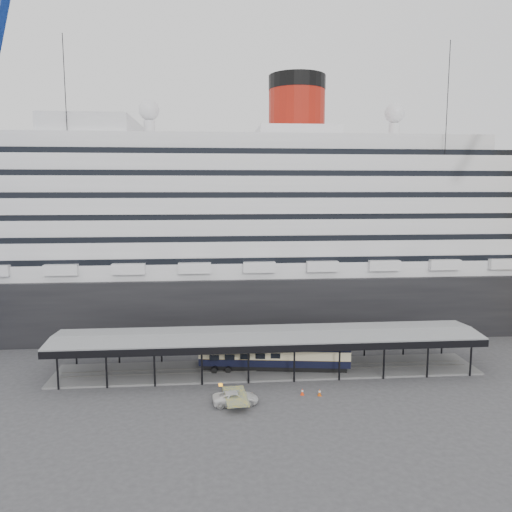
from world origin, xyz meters
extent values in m
plane|color=#38383B|center=(0.00, 0.00, 0.00)|extent=(200.00, 200.00, 0.00)
cube|color=black|center=(0.00, 32.00, 5.00)|extent=(130.00, 30.00, 10.00)
cylinder|color=#9C180C|center=(8.00, 32.00, 37.40)|extent=(10.00, 10.00, 9.00)
cylinder|color=black|center=(8.00, 32.00, 42.65)|extent=(10.10, 10.10, 2.50)
sphere|color=silver|center=(-18.00, 32.00, 37.70)|extent=(3.60, 3.60, 3.60)
sphere|color=silver|center=(26.00, 32.00, 37.70)|extent=(3.60, 3.60, 3.60)
cube|color=slate|center=(0.00, 5.00, 0.12)|extent=(56.00, 8.00, 0.24)
cube|color=slate|center=(0.00, 4.28, 0.28)|extent=(54.00, 0.08, 0.10)
cube|color=slate|center=(0.00, 5.72, 0.28)|extent=(54.00, 0.08, 0.10)
cube|color=black|center=(0.00, 0.50, 4.45)|extent=(56.00, 0.18, 0.90)
cube|color=black|center=(0.00, 9.50, 4.45)|extent=(56.00, 0.18, 0.90)
cube|color=slate|center=(0.00, 5.00, 5.18)|extent=(56.00, 9.00, 0.24)
cylinder|color=black|center=(-29.22, 21.75, 23.60)|extent=(0.12, 0.12, 47.21)
cylinder|color=black|center=(30.26, 20.24, 23.60)|extent=(0.12, 0.12, 47.21)
imported|color=silver|center=(-4.77, -5.04, 0.72)|extent=(5.34, 2.79, 1.43)
cube|color=black|center=(0.85, 5.00, 0.56)|extent=(19.18, 4.74, 0.64)
cube|color=black|center=(0.85, 5.00, 1.37)|extent=(20.13, 5.22, 1.00)
cube|color=beige|center=(0.85, 5.00, 2.46)|extent=(20.14, 5.26, 1.18)
cube|color=black|center=(0.85, 5.00, 3.24)|extent=(20.13, 5.22, 0.36)
cube|color=#F25D0D|center=(-2.75, -3.55, 0.01)|extent=(0.47, 0.47, 0.03)
cone|color=#F25D0D|center=(-2.75, -3.55, 0.35)|extent=(0.39, 0.39, 0.66)
cylinder|color=white|center=(-2.75, -3.55, 0.41)|extent=(0.21, 0.21, 0.13)
cube|color=#CF520B|center=(5.18, -3.61, 0.02)|extent=(0.46, 0.46, 0.03)
cone|color=#CF520B|center=(5.18, -3.61, 0.43)|extent=(0.39, 0.39, 0.82)
cylinder|color=white|center=(5.18, -3.61, 0.51)|extent=(0.26, 0.26, 0.16)
cube|color=#F83A0D|center=(3.20, -3.20, 0.02)|extent=(0.49, 0.49, 0.03)
cone|color=#F83A0D|center=(3.20, -3.20, 0.42)|extent=(0.41, 0.41, 0.80)
cylinder|color=white|center=(3.20, -3.20, 0.50)|extent=(0.26, 0.26, 0.16)
camera|label=1|loc=(-7.02, -58.61, 24.24)|focal=35.00mm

